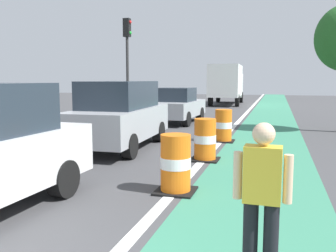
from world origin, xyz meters
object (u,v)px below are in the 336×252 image
parked_suv_second (120,114)px  traffic_light_corner (127,51)px  traffic_barrel_back (223,126)px  parked_sedan_third (177,106)px  traffic_barrel_front (176,164)px  traffic_barrel_mid (205,140)px  delivery_truck_down_block (227,82)px  skateboarder_on_lane (262,201)px

parked_suv_second → traffic_light_corner: bearing=110.4°
traffic_light_corner → traffic_barrel_back: bearing=-43.0°
traffic_light_corner → parked_sedan_third: bearing=-8.4°
traffic_barrel_back → traffic_barrel_front: bearing=-90.6°
traffic_barrel_mid → delivery_truck_down_block: (-2.28, 21.96, 1.31)m
skateboarder_on_lane → traffic_barrel_back: bearing=100.2°
parked_suv_second → traffic_light_corner: traffic_light_corner is taller
parked_sedan_third → delivery_truck_down_block: (0.57, 14.05, 1.01)m
parked_suv_second → traffic_barrel_mid: (2.82, -1.00, -0.50)m
traffic_barrel_back → parked_sedan_third: bearing=121.1°
delivery_truck_down_block → parked_suv_second: bearing=-91.5°
skateboarder_on_lane → traffic_barrel_back: size_ratio=1.55×
skateboarder_on_lane → traffic_light_corner: bearing=117.0°
parked_suv_second → traffic_barrel_mid: bearing=-19.6°
parked_sedan_third → traffic_barrel_mid: (2.86, -7.91, -0.30)m
skateboarder_on_lane → traffic_barrel_mid: (-1.65, 5.80, -0.38)m
skateboarder_on_lane → traffic_barrel_mid: 6.04m
traffic_barrel_mid → skateboarder_on_lane: bearing=-74.2°
parked_sedan_third → traffic_barrel_mid: parked_sedan_third is taller
skateboarder_on_lane → delivery_truck_down_block: size_ratio=0.22×
traffic_barrel_mid → delivery_truck_down_block: 22.11m
traffic_barrel_back → delivery_truck_down_block: delivery_truck_down_block is taller
parked_suv_second → delivery_truck_down_block: bearing=88.5°
traffic_barrel_back → delivery_truck_down_block: 19.06m
skateboarder_on_lane → traffic_barrel_back: 9.04m
traffic_barrel_back → traffic_light_corner: 8.20m
parked_suv_second → traffic_barrel_back: 3.58m
delivery_truck_down_block → traffic_barrel_back: bearing=-82.9°
parked_suv_second → traffic_barrel_mid: parked_suv_second is taller
traffic_barrel_mid → traffic_light_corner: size_ratio=0.21×
traffic_barrel_front → skateboarder_on_lane: bearing=-60.2°
traffic_barrel_front → delivery_truck_down_block: size_ratio=0.14×
traffic_barrel_front → traffic_light_corner: traffic_light_corner is taller
parked_suv_second → parked_sedan_third: parked_suv_second is taller
traffic_barrel_mid → delivery_truck_down_block: size_ratio=0.14×
traffic_barrel_mid → traffic_light_corner: bearing=123.7°
traffic_barrel_back → delivery_truck_down_block: size_ratio=0.14×
parked_sedan_third → traffic_barrel_mid: bearing=-70.1°
parked_sedan_third → traffic_light_corner: 3.80m
traffic_barrel_back → delivery_truck_down_block: bearing=97.1°
traffic_barrel_mid → traffic_barrel_back: bearing=89.0°
traffic_light_corner → skateboarder_on_lane: bearing=-63.0°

